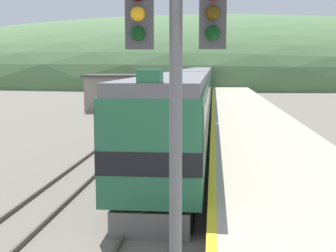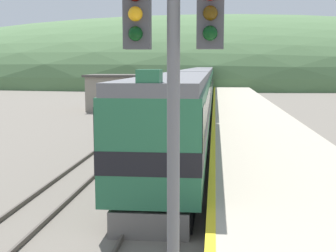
{
  "view_description": "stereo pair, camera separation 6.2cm",
  "coord_description": "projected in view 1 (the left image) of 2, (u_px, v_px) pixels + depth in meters",
  "views": [
    {
      "loc": [
        1.72,
        -0.92,
        4.82
      ],
      "look_at": [
        0.06,
        16.27,
        2.54
      ],
      "focal_mm": 50.0,
      "sensor_mm": 36.0,
      "label": 1
    },
    {
      "loc": [
        1.78,
        -0.92,
        4.82
      ],
      "look_at": [
        0.06,
        16.27,
        2.54
      ],
      "focal_mm": 50.0,
      "sensor_mm": 36.0,
      "label": 2
    }
  ],
  "objects": [
    {
      "name": "carriage_fourth",
      "position": [
        204.0,
        77.0,
        88.6
      ],
      "size": [
        2.95,
        21.82,
        4.33
      ],
      "color": "black",
      "rests_on": "ground"
    },
    {
      "name": "signal_mast_main",
      "position": [
        176.0,
        78.0,
        7.09
      ],
      "size": [
        2.2,
        0.42,
        7.07
      ],
      "color": "slate",
      "rests_on": "ground"
    },
    {
      "name": "station_shed",
      "position": [
        114.0,
        92.0,
        49.49
      ],
      "size": [
        5.61,
        5.33,
        3.76
      ],
      "color": "gray",
      "rests_on": "ground"
    },
    {
      "name": "carriage_third",
      "position": [
        201.0,
        82.0,
        66.21
      ],
      "size": [
        2.95,
        21.82,
        4.33
      ],
      "color": "black",
      "rests_on": "ground"
    },
    {
      "name": "platform",
      "position": [
        240.0,
        105.0,
        50.55
      ],
      "size": [
        6.01,
        140.0,
        0.94
      ],
      "color": "#B2A893",
      "rests_on": "ground"
    },
    {
      "name": "distant_hills",
      "position": [
        207.0,
        82.0,
        125.08
      ],
      "size": [
        200.88,
        90.4,
        34.62
      ],
      "color": "#517547",
      "rests_on": "ground"
    },
    {
      "name": "carriage_second",
      "position": [
        195.0,
        91.0,
        43.81
      ],
      "size": [
        2.95,
        21.82,
        4.33
      ],
      "color": "black",
      "rests_on": "ground"
    },
    {
      "name": "express_train_lead_car",
      "position": [
        176.0,
        117.0,
        22.12
      ],
      "size": [
        2.96,
        19.9,
        4.69
      ],
      "color": "black",
      "rests_on": "ground"
    },
    {
      "name": "track_main",
      "position": [
        202.0,
        96.0,
        70.77
      ],
      "size": [
        1.52,
        180.0,
        0.16
      ],
      "color": "#4C443D",
      "rests_on": "ground"
    },
    {
      "name": "track_siding",
      "position": [
        175.0,
        96.0,
        71.15
      ],
      "size": [
        1.52,
        180.0,
        0.16
      ],
      "color": "#4C443D",
      "rests_on": "ground"
    }
  ]
}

